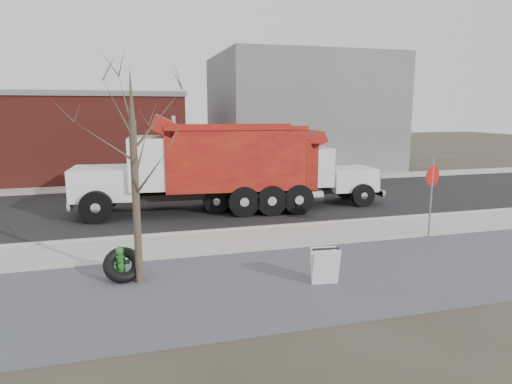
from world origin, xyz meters
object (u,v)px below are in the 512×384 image
object	(u,v)px
dump_truck_red_a	(281,169)
truck_tire	(123,265)
dump_truck_red_b	(203,164)
stop_sign	(432,184)
sandwich_board	(325,266)
fire_hydrant	(120,264)

from	to	relation	value
dump_truck_red_a	truck_tire	bearing A→B (deg)	-127.95
truck_tire	dump_truck_red_b	distance (m)	8.00
stop_sign	dump_truck_red_b	bearing A→B (deg)	140.40
stop_sign	dump_truck_red_a	size ratio (longest dim) A/B	0.33
sandwich_board	dump_truck_red_b	xyz separation A→B (m)	(-1.53, 8.78, 1.54)
truck_tire	sandwich_board	bearing A→B (deg)	-18.94
stop_sign	dump_truck_red_a	bearing A→B (deg)	118.48
truck_tire	dump_truck_red_b	bearing A→B (deg)	65.84
fire_hydrant	dump_truck_red_a	world-z (taller)	dump_truck_red_a
stop_sign	dump_truck_red_b	world-z (taller)	dump_truck_red_b
truck_tire	sandwich_board	world-z (taller)	sandwich_board
sandwich_board	dump_truck_red_b	world-z (taller)	dump_truck_red_b
stop_sign	dump_truck_red_b	distance (m)	8.86
sandwich_board	dump_truck_red_a	world-z (taller)	dump_truck_red_a
sandwich_board	dump_truck_red_b	size ratio (longest dim) A/B	0.10
truck_tire	dump_truck_red_b	xyz separation A→B (m)	(3.21, 7.16, 1.60)
sandwich_board	dump_truck_red_b	distance (m)	9.05
truck_tire	stop_sign	bearing A→B (deg)	7.11
dump_truck_red_b	dump_truck_red_a	bearing A→B (deg)	-170.26
sandwich_board	dump_truck_red_a	distance (m)	9.38
truck_tire	dump_truck_red_b	size ratio (longest dim) A/B	0.11
fire_hydrant	sandwich_board	distance (m)	5.13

